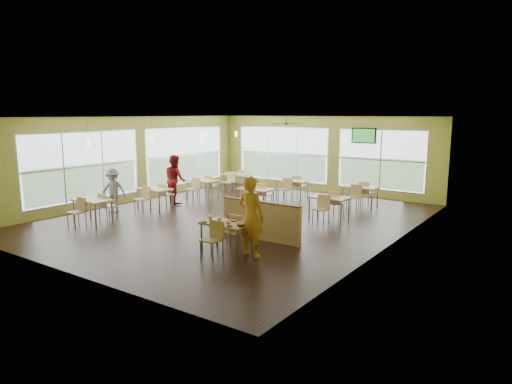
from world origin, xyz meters
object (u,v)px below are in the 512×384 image
Objects in this scene: main_table at (227,227)px; food_basket at (241,224)px; man_plaid at (251,217)px; half_wall_divider at (261,220)px.

main_table is 6.59× the size of food_basket.
man_plaid is at bearing 9.18° from main_table.
half_wall_divider is at bearing 107.53° from food_basket.
food_basket is (0.47, -0.05, 0.15)m from main_table.
food_basket is at bearing -72.47° from half_wall_divider.
food_basket is (-0.17, -0.15, -0.18)m from man_plaid.
half_wall_divider is 1.55m from man_plaid.
man_plaid is at bearing -64.43° from half_wall_divider.
man_plaid is 0.29m from food_basket.
main_table is 0.63× the size of half_wall_divider.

